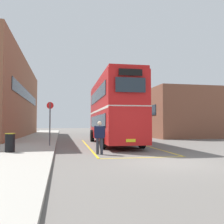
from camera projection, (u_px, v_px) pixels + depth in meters
ground_plane at (105, 140)px, 23.76m from camera, size 135.60×135.60×0.00m
sidewalk_left at (37, 138)px, 24.79m from camera, size 4.00×57.60×0.14m
brick_building_left at (2, 99)px, 28.73m from camera, size 5.60×25.16×8.80m
depot_building_right at (170, 115)px, 32.06m from camera, size 8.28×14.79×5.45m
double_decker_bus at (113, 110)px, 18.42m from camera, size 2.95×10.69×4.75m
single_deck_bus at (106, 123)px, 34.72m from camera, size 3.02×8.37×3.02m
pedestrian_boarding at (100, 135)px, 12.36m from camera, size 0.53×0.36×1.64m
litter_bin at (10, 143)px, 12.11m from camera, size 0.49×0.49×0.92m
bus_stop_sign at (50, 119)px, 15.72m from camera, size 0.44×0.12×2.76m
bay_marking_yellow at (119, 147)px, 16.40m from camera, size 4.46×12.74×0.01m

